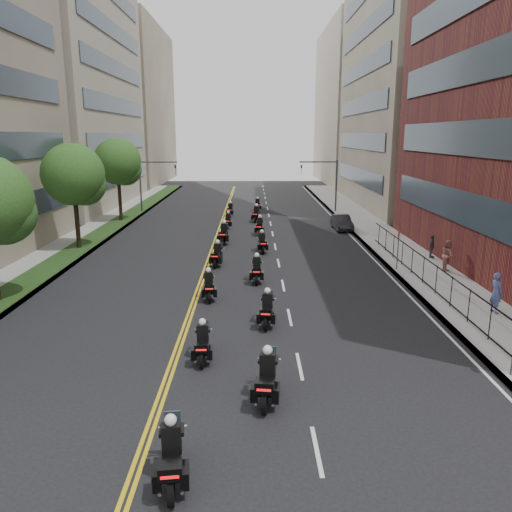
{
  "coord_description": "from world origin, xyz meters",
  "views": [
    {
      "loc": [
        1.49,
        -11.68,
        8.2
      ],
      "look_at": [
        1.68,
        14.07,
        1.93
      ],
      "focal_mm": 35.0,
      "sensor_mm": 36.0,
      "label": 1
    }
  ],
  "objects": [
    {
      "name": "motorcycle_2",
      "position": [
        -0.37,
        5.55,
        0.63
      ],
      "size": [
        0.51,
        2.17,
        1.6
      ],
      "rotation": [
        0.0,
        0.0,
        0.04
      ],
      "color": "black",
      "rests_on": "ground"
    },
    {
      "name": "motorcycle_13",
      "position": [
        2.05,
        43.03,
        0.63
      ],
      "size": [
        0.53,
        2.15,
        1.58
      ],
      "rotation": [
        0.0,
        0.0,
        0.06
      ],
      "color": "black",
      "rests_on": "ground"
    },
    {
      "name": "motorcycle_3",
      "position": [
        2.13,
        9.08,
        0.66
      ],
      "size": [
        0.64,
        2.28,
        1.68
      ],
      "rotation": [
        0.0,
        0.0,
        -0.1
      ],
      "color": "black",
      "rests_on": "ground"
    },
    {
      "name": "sidewalk_left",
      "position": [
        -12.0,
        25.0,
        0.07
      ],
      "size": [
        4.0,
        90.0,
        0.15
      ],
      "primitive_type": "cube",
      "color": "gray",
      "rests_on": "ground"
    },
    {
      "name": "building_right_tan",
      "position": [
        21.48,
        48.0,
        15.0
      ],
      "size": [
        15.11,
        28.0,
        30.0
      ],
      "color": "#7B6F5A",
      "rests_on": "ground"
    },
    {
      "name": "parked_sedan",
      "position": [
        9.4,
        31.85,
        0.65
      ],
      "size": [
        1.52,
        3.98,
        1.29
      ],
      "primitive_type": "imported",
      "rotation": [
        0.0,
        0.0,
        0.04
      ],
      "color": "black",
      "rests_on": "ground"
    },
    {
      "name": "ground",
      "position": [
        0.0,
        0.0,
        0.0
      ],
      "size": [
        160.0,
        160.0,
        0.0
      ],
      "primitive_type": "plane",
      "color": "black",
      "rests_on": "ground"
    },
    {
      "name": "motorcycle_6",
      "position": [
        -0.77,
        19.36,
        0.67
      ],
      "size": [
        0.68,
        2.28,
        1.69
      ],
      "rotation": [
        0.0,
        0.0,
        -0.13
      ],
      "color": "black",
      "rests_on": "ground"
    },
    {
      "name": "iron_fence",
      "position": [
        11.0,
        12.0,
        0.9
      ],
      "size": [
        0.05,
        28.0,
        1.5
      ],
      "color": "black",
      "rests_on": "sidewalk_right"
    },
    {
      "name": "pedestrian_c",
      "position": [
        13.5,
        20.8,
        0.94
      ],
      "size": [
        0.79,
        1.0,
        1.58
      ],
      "primitive_type": "imported",
      "rotation": [
        0.0,
        0.0,
        1.05
      ],
      "color": "#3D3C43",
      "rests_on": "sidewalk_right"
    },
    {
      "name": "traffic_signal_right",
      "position": [
        9.54,
        42.0,
        3.7
      ],
      "size": [
        4.09,
        0.2,
        5.6
      ],
      "color": "#3F3F44",
      "rests_on": "ground"
    },
    {
      "name": "motorcycle_4",
      "position": [
        -0.75,
        12.7,
        0.65
      ],
      "size": [
        0.64,
        2.22,
        1.64
      ],
      "rotation": [
        0.0,
        0.0,
        0.11
      ],
      "color": "black",
      "rests_on": "ground"
    },
    {
      "name": "building_right_far",
      "position": [
        21.5,
        78.0,
        13.0
      ],
      "size": [
        15.0,
        28.0,
        26.0
      ],
      "primitive_type": "cube",
      "color": "#B0A18E",
      "rests_on": "ground"
    },
    {
      "name": "building_left_far",
      "position": [
        -22.0,
        78.0,
        13.0
      ],
      "size": [
        16.0,
        28.0,
        26.0
      ],
      "primitive_type": "cube",
      "color": "#7B6F5A",
      "rests_on": "ground"
    },
    {
      "name": "motorcycle_10",
      "position": [
        -0.7,
        32.65,
        0.62
      ],
      "size": [
        0.5,
        2.13,
        1.57
      ],
      "rotation": [
        0.0,
        0.0,
        -0.04
      ],
      "color": "black",
      "rests_on": "ground"
    },
    {
      "name": "motorcycle_7",
      "position": [
        2.17,
        23.16,
        0.64
      ],
      "size": [
        0.58,
        2.2,
        1.63
      ],
      "rotation": [
        0.0,
        0.0,
        0.08
      ],
      "color": "black",
      "rests_on": "ground"
    },
    {
      "name": "building_left_mid",
      "position": [
        -21.98,
        48.0,
        17.0
      ],
      "size": [
        16.11,
        28.0,
        34.0
      ],
      "color": "#B0A18E",
      "rests_on": "ground"
    },
    {
      "name": "motorcycle_0",
      "position": [
        -0.45,
        -1.22,
        0.69
      ],
      "size": [
        0.68,
        2.37,
        1.75
      ],
      "rotation": [
        0.0,
        0.0,
        0.11
      ],
      "color": "black",
      "rests_on": "ground"
    },
    {
      "name": "street_trees",
      "position": [
        -11.05,
        18.61,
        5.13
      ],
      "size": [
        4.4,
        38.4,
        7.98
      ],
      "color": "black",
      "rests_on": "ground"
    },
    {
      "name": "motorcycle_1",
      "position": [
        1.94,
        2.6,
        0.72
      ],
      "size": [
        0.72,
        2.46,
        1.81
      ],
      "rotation": [
        0.0,
        0.0,
        -0.12
      ],
      "color": "black",
      "rests_on": "ground"
    },
    {
      "name": "motorcycle_12",
      "position": [
        -0.81,
        39.42,
        0.62
      ],
      "size": [
        0.56,
        2.11,
        1.56
      ],
      "rotation": [
        0.0,
        0.0,
        -0.08
      ],
      "color": "black",
      "rests_on": "ground"
    },
    {
      "name": "motorcycle_11",
      "position": [
        1.87,
        36.12,
        0.69
      ],
      "size": [
        0.7,
        2.36,
        1.74
      ],
      "rotation": [
        0.0,
        0.0,
        -0.12
      ],
      "color": "black",
      "rests_on": "ground"
    },
    {
      "name": "grass_strip",
      "position": [
        -11.2,
        25.0,
        0.17
      ],
      "size": [
        2.0,
        90.0,
        0.04
      ],
      "primitive_type": "cube",
      "color": "#123312",
      "rests_on": "sidewalk_left"
    },
    {
      "name": "pedestrian_b",
      "position": [
        13.39,
        17.71,
        1.08
      ],
      "size": [
        0.82,
        0.99,
        1.87
      ],
      "primitive_type": "imported",
      "rotation": [
        0.0,
        0.0,
        1.44
      ],
      "color": "#9D6255",
      "rests_on": "sidewalk_right"
    },
    {
      "name": "motorcycle_9",
      "position": [
        2.1,
        29.62,
        0.66
      ],
      "size": [
        0.61,
        2.25,
        1.66
      ],
      "rotation": [
        0.0,
        0.0,
        -0.09
      ],
      "color": "black",
      "rests_on": "ground"
    },
    {
      "name": "motorcycle_8",
      "position": [
        -0.7,
        26.0,
        0.73
      ],
      "size": [
        0.65,
        2.5,
        1.85
      ],
      "rotation": [
        0.0,
        0.0,
        -0.07
      ],
      "color": "black",
      "rests_on": "ground"
    },
    {
      "name": "traffic_signal_left",
      "position": [
        -9.54,
        42.0,
        3.7
      ],
      "size": [
        4.09,
        0.2,
        5.6
      ],
      "color": "#3F3F44",
      "rests_on": "ground"
    },
    {
      "name": "pedestrian_a",
      "position": [
        12.75,
        10.18,
        1.11
      ],
      "size": [
        0.61,
        0.79,
        1.93
      ],
      "primitive_type": "imported",
      "rotation": [
        0.0,
        0.0,
        1.8
      ],
      "color": "#444C7C",
      "rests_on": "sidewalk_right"
    },
    {
      "name": "motorcycle_5",
      "position": [
        1.73,
        15.75,
        0.66
      ],
      "size": [
        0.53,
        2.28,
        1.68
      ],
      "rotation": [
        0.0,
        0.0,
        -0.02
      ],
      "color": "black",
      "rests_on": "ground"
    },
    {
      "name": "sidewalk_right",
      "position": [
        12.0,
        25.0,
        0.07
      ],
      "size": [
        4.0,
        90.0,
        0.15
      ],
      "primitive_type": "cube",
      "color": "gray",
      "rests_on": "ground"
    }
  ]
}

